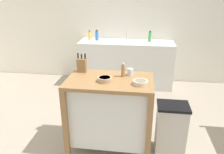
% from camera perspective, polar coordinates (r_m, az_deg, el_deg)
% --- Properties ---
extents(ground_plane, '(6.91, 6.91, 0.00)m').
position_cam_1_polar(ground_plane, '(3.05, -5.21, -15.82)').
color(ground_plane, gray).
rests_on(ground_plane, ground).
extents(wall_back, '(5.91, 0.10, 2.60)m').
position_cam_1_polar(wall_back, '(4.73, 0.57, 14.89)').
color(wall_back, silver).
rests_on(wall_back, ground).
extents(kitchen_island, '(0.99, 0.61, 0.90)m').
position_cam_1_polar(kitchen_island, '(2.70, -0.58, -8.38)').
color(kitchen_island, olive).
rests_on(kitchen_island, ground).
extents(knife_block, '(0.11, 0.09, 0.24)m').
position_cam_1_polar(knife_block, '(2.76, -7.73, 3.13)').
color(knife_block, olive).
rests_on(knife_block, kitchen_island).
extents(bowl_ceramic_small, '(0.16, 0.16, 0.05)m').
position_cam_1_polar(bowl_ceramic_small, '(2.39, 7.32, -1.40)').
color(bowl_ceramic_small, beige).
rests_on(bowl_ceramic_small, kitchen_island).
extents(bowl_stoneware_deep, '(0.16, 0.16, 0.05)m').
position_cam_1_polar(bowl_stoneware_deep, '(2.46, -1.87, -0.56)').
color(bowl_stoneware_deep, tan).
rests_on(bowl_stoneware_deep, kitchen_island).
extents(drinking_cup, '(0.07, 0.07, 0.09)m').
position_cam_1_polar(drinking_cup, '(2.63, 4.71, 1.30)').
color(drinking_cup, silver).
rests_on(drinking_cup, kitchen_island).
extents(pepper_grinder, '(0.04, 0.04, 0.17)m').
position_cam_1_polar(pepper_grinder, '(2.58, 2.86, 1.80)').
color(pepper_grinder, '#9E7042').
rests_on(pepper_grinder, kitchen_island).
extents(trash_bin, '(0.36, 0.28, 0.63)m').
position_cam_1_polar(trash_bin, '(2.78, 14.90, -12.61)').
color(trash_bin, '#B7B2A8').
rests_on(trash_bin, ground).
extents(sink_counter, '(1.85, 0.60, 0.90)m').
position_cam_1_polar(sink_counter, '(4.54, 3.59, 3.56)').
color(sink_counter, silver).
rests_on(sink_counter, ground).
extents(sink_faucet, '(0.02, 0.02, 0.22)m').
position_cam_1_polar(sink_faucet, '(4.54, 3.89, 10.80)').
color(sink_faucet, '#B7BCC1').
rests_on(sink_faucet, sink_counter).
extents(bottle_dish_soap, '(0.06, 0.06, 0.21)m').
position_cam_1_polar(bottle_dish_soap, '(4.53, -3.90, 10.61)').
color(bottle_dish_soap, blue).
rests_on(bottle_dish_soap, sink_counter).
extents(bottle_spray_cleaner, '(0.05, 0.05, 0.19)m').
position_cam_1_polar(bottle_spray_cleaner, '(4.59, -5.80, 10.59)').
color(bottle_spray_cleaner, yellow).
rests_on(bottle_spray_cleaner, sink_counter).
extents(bottle_hand_soap, '(0.05, 0.05, 0.21)m').
position_cam_1_polar(bottle_hand_soap, '(4.45, 9.70, 10.20)').
color(bottle_hand_soap, green).
rests_on(bottle_hand_soap, sink_counter).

